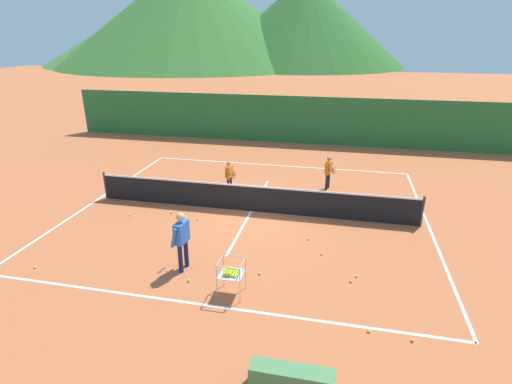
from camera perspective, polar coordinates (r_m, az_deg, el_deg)
ground_plane at (r=14.27m, az=-0.68°, el=-2.73°), size 120.00×120.00×0.00m
line_baseline_near at (r=9.78m, az=-8.03°, el=-15.51°), size 11.92×0.08×0.01m
line_baseline_far at (r=19.28m, az=2.95°, el=3.81°), size 11.92×0.08×0.01m
line_sideline_west at (r=16.55m, az=-21.22°, el=-0.73°), size 0.08×10.86×0.01m
line_sideline_east at (r=14.29m, az=23.39°, el=-4.58°), size 0.08×10.86×0.01m
line_service_center at (r=14.27m, az=-0.68°, el=-2.72°), size 0.08×6.39×0.01m
tennis_net at (r=14.07m, az=-0.69°, el=-0.87°), size 11.43×0.08×1.05m
instructor at (r=10.63m, az=-10.54°, el=-6.17°), size 0.43×0.78×1.64m
student_0 at (r=15.72m, az=-3.80°, el=2.60°), size 0.41×0.66×1.28m
student_1 at (r=16.31m, az=10.30°, el=3.16°), size 0.42×0.71×1.36m
ball_cart at (r=9.72m, az=-3.63°, el=-11.34°), size 0.58×0.58×0.90m
tennis_ball_0 at (r=10.56m, az=-9.54°, el=-12.31°), size 0.07×0.07×0.07m
tennis_ball_1 at (r=10.67m, az=13.35°, el=-12.25°), size 0.07×0.07×0.07m
tennis_ball_2 at (r=9.25m, az=15.73°, el=-18.47°), size 0.07×0.07×0.07m
tennis_ball_3 at (r=9.30m, az=21.34°, el=-19.05°), size 0.07×0.07×0.07m
tennis_ball_4 at (r=11.70m, az=9.34°, el=-8.66°), size 0.07×0.07×0.07m
tennis_ball_5 at (r=14.57m, az=-17.67°, el=-3.13°), size 0.07×0.07×0.07m
tennis_ball_6 at (r=12.43m, az=7.53°, el=-6.63°), size 0.07×0.07×0.07m
tennis_ball_7 at (r=14.39m, az=-11.92°, el=-2.86°), size 0.07×0.07×0.07m
tennis_ball_8 at (r=10.69m, az=0.50°, el=-11.50°), size 0.07×0.07×0.07m
tennis_ball_9 at (r=10.90m, az=14.08°, el=-11.51°), size 0.07×0.07×0.07m
tennis_ball_10 at (r=12.46m, az=-28.91°, el=-9.33°), size 0.07×0.07×0.07m
tennis_ball_11 at (r=13.70m, az=-8.32°, el=-3.89°), size 0.07×0.07×0.07m
windscreen_fence at (r=23.25m, az=4.88°, el=10.22°), size 26.21×0.08×2.66m
courtside_bench at (r=7.77m, az=5.11°, el=-25.00°), size 1.50×0.36×0.46m
hill_0 at (r=91.77m, az=-12.86°, el=21.76°), size 48.36×48.36×14.03m
hill_1 at (r=83.06m, az=6.80°, el=22.92°), size 38.52×38.52×16.14m
hill_2 at (r=86.65m, az=-9.09°, el=23.88°), size 53.01×53.01×19.55m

